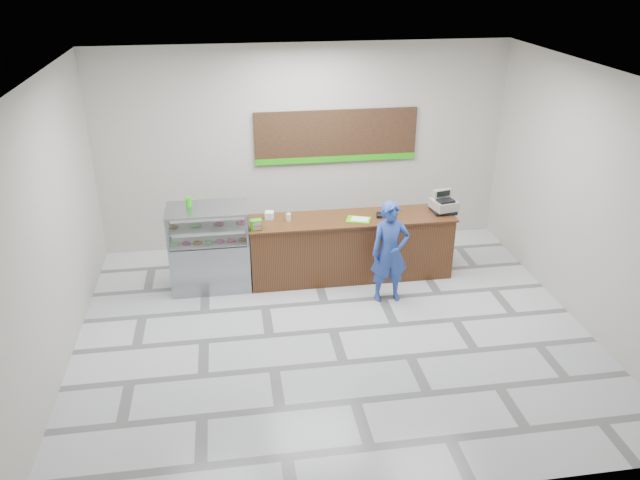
{
  "coord_description": "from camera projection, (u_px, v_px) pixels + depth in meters",
  "views": [
    {
      "loc": [
        -1.3,
        -7.25,
        4.84
      ],
      "look_at": [
        -0.05,
        0.9,
        0.98
      ],
      "focal_mm": 35.0,
      "sensor_mm": 36.0,
      "label": 1
    }
  ],
  "objects": [
    {
      "name": "sales_counter",
      "position": [
        351.0,
        247.0,
        9.97
      ],
      "size": [
        3.26,
        0.76,
        1.03
      ],
      "color": "#573019",
      "rests_on": "floor"
    },
    {
      "name": "ceiling",
      "position": [
        336.0,
        76.0,
        7.24
      ],
      "size": [
        7.0,
        7.0,
        0.0
      ],
      "primitive_type": "plane",
      "rotation": [
        3.14,
        0.0,
        0.0
      ],
      "color": "silver",
      "rests_on": "back_wall"
    },
    {
      "name": "customer",
      "position": [
        390.0,
        252.0,
        9.19
      ],
      "size": [
        0.58,
        0.38,
        1.57
      ],
      "primitive_type": "imported",
      "rotation": [
        0.0,
        0.0,
        -0.01
      ],
      "color": "#27439C",
      "rests_on": "floor"
    },
    {
      "name": "back_wall",
      "position": [
        304.0,
        148.0,
        10.67
      ],
      "size": [
        7.0,
        0.0,
        7.0
      ],
      "primitive_type": "plane",
      "rotation": [
        1.57,
        0.0,
        0.0
      ],
      "color": "#BBB6AC",
      "rests_on": "floor"
    },
    {
      "name": "menu_board",
      "position": [
        336.0,
        137.0,
        10.63
      ],
      "size": [
        2.8,
        0.06,
        0.9
      ],
      "color": "black",
      "rests_on": "back_wall"
    },
    {
      "name": "floor",
      "position": [
        333.0,
        330.0,
        8.72
      ],
      "size": [
        7.0,
        7.0,
        0.0
      ],
      "primitive_type": "plane",
      "color": "silver",
      "rests_on": "ground"
    },
    {
      "name": "display_case",
      "position": [
        210.0,
        247.0,
        9.6
      ],
      "size": [
        1.22,
        0.72,
        1.33
      ],
      "color": "gray",
      "rests_on": "floor"
    },
    {
      "name": "green_cup_right",
      "position": [
        189.0,
        202.0,
        9.35
      ],
      "size": [
        0.09,
        0.09,
        0.14
      ],
      "primitive_type": "cylinder",
      "color": "#26B811",
      "rests_on": "display_case"
    },
    {
      "name": "serving_tray",
      "position": [
        359.0,
        220.0,
        9.65
      ],
      "size": [
        0.43,
        0.37,
        0.02
      ],
      "rotation": [
        0.0,
        0.0,
        -0.35
      ],
      "color": "#54C90F",
      "rests_on": "sales_counter"
    },
    {
      "name": "napkin_box",
      "position": [
        269.0,
        215.0,
        9.69
      ],
      "size": [
        0.15,
        0.15,
        0.11
      ],
      "primitive_type": "cube",
      "rotation": [
        0.0,
        0.0,
        -0.18
      ],
      "color": "white",
      "rests_on": "sales_counter"
    },
    {
      "name": "green_cup_left",
      "position": [
        188.0,
        203.0,
        9.34
      ],
      "size": [
        0.08,
        0.08,
        0.13
      ],
      "primitive_type": "cylinder",
      "color": "#26B811",
      "rests_on": "display_case"
    },
    {
      "name": "straw_cup",
      "position": [
        288.0,
        217.0,
        9.61
      ],
      "size": [
        0.08,
        0.08,
        0.12
      ],
      "primitive_type": "cylinder",
      "color": "silver",
      "rests_on": "sales_counter"
    },
    {
      "name": "cash_register",
      "position": [
        444.0,
        204.0,
        9.92
      ],
      "size": [
        0.43,
        0.44,
        0.34
      ],
      "rotation": [
        0.0,
        0.0,
        0.21
      ],
      "color": "black",
      "rests_on": "sales_counter"
    },
    {
      "name": "promo_box",
      "position": [
        256.0,
        225.0,
        9.31
      ],
      "size": [
        0.18,
        0.13,
        0.15
      ],
      "primitive_type": "cube",
      "rotation": [
        0.0,
        0.0,
        0.09
      ],
      "color": "#26B811",
      "rests_on": "sales_counter"
    },
    {
      "name": "card_terminal",
      "position": [
        379.0,
        215.0,
        9.78
      ],
      "size": [
        0.12,
        0.19,
        0.04
      ],
      "primitive_type": "cube",
      "rotation": [
        0.0,
        0.0,
        -0.18
      ],
      "color": "black",
      "rests_on": "sales_counter"
    },
    {
      "name": "donut_decal",
      "position": [
        387.0,
        215.0,
        9.82
      ],
      "size": [
        0.15,
        0.15,
        0.0
      ],
      "primitive_type": "cylinder",
      "color": "#D15891",
      "rests_on": "sales_counter"
    }
  ]
}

